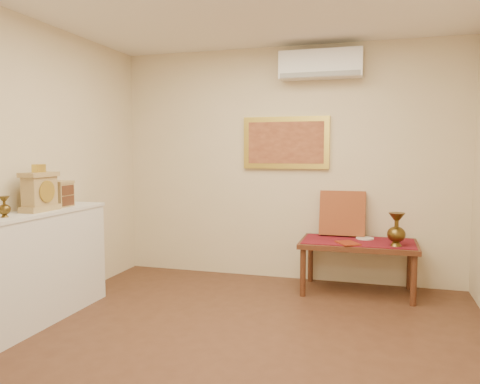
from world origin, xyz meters
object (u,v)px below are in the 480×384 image
at_px(mantel_clock, 40,191).
at_px(low_table, 358,248).
at_px(brass_urn_tall, 397,226).
at_px(wooden_chest, 61,194).
at_px(display_ledge, 19,273).

relative_size(mantel_clock, low_table, 0.34).
height_order(mantel_clock, low_table, mantel_clock).
distance_m(brass_urn_tall, wooden_chest, 3.27).
height_order(brass_urn_tall, low_table, brass_urn_tall).
relative_size(display_ledge, mantel_clock, 4.93).
bearing_deg(brass_urn_tall, wooden_chest, -159.43).
distance_m(mantel_clock, wooden_chest, 0.33).
distance_m(mantel_clock, low_table, 3.18).
relative_size(brass_urn_tall, wooden_chest, 1.67).
relative_size(brass_urn_tall, mantel_clock, 1.00).
bearing_deg(mantel_clock, display_ledge, -96.75).
bearing_deg(wooden_chest, low_table, 26.08).
height_order(brass_urn_tall, display_ledge, display_ledge).
bearing_deg(brass_urn_tall, low_table, 156.02).
bearing_deg(display_ledge, wooden_chest, 89.75).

